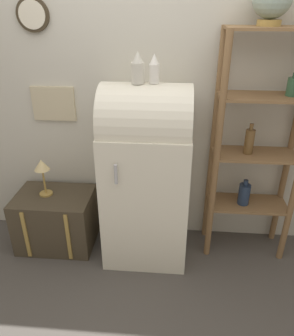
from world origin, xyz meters
The scene contains 8 objects.
ground_plane centered at (0.00, 0.00, 0.00)m, with size 12.00×12.00×0.00m, color #4C4742.
wall_back centered at (0.00, 0.57, 1.35)m, with size 7.00×0.09×2.70m.
refrigerator centered at (0.00, 0.25, 0.77)m, with size 0.67×0.62×1.47m.
suitcase_trunk centered at (-0.81, 0.28, 0.25)m, with size 0.65×0.48×0.50m.
shelf_unit centered at (0.85, 0.37, 1.01)m, with size 0.67×0.32×1.83m.
vase_left centered at (-0.06, 0.24, 1.57)m, with size 0.09×0.09×0.22m.
vase_center centered at (0.05, 0.26, 1.56)m, with size 0.07×0.07×0.20m.
desk_lamp centered at (-0.87, 0.29, 0.74)m, with size 0.13×0.13×0.33m.
Camera 1 is at (0.20, -2.03, 1.98)m, focal length 35.00 mm.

